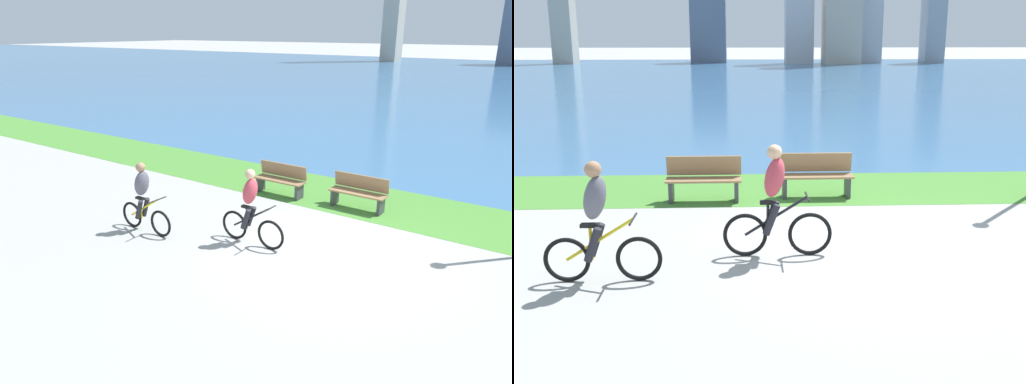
# 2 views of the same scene
# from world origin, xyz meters

# --- Properties ---
(ground_plane) EXTENTS (300.00, 300.00, 0.00)m
(ground_plane) POSITION_xyz_m (0.00, 0.00, 0.00)
(ground_plane) COLOR #9E9E99
(grass_strip_bayside) EXTENTS (120.00, 2.86, 0.01)m
(grass_strip_bayside) POSITION_xyz_m (0.00, 3.55, 0.00)
(grass_strip_bayside) COLOR #478433
(grass_strip_bayside) RESTS_ON ground
(cyclist_lead) EXTENTS (1.65, 0.52, 1.71)m
(cyclist_lead) POSITION_xyz_m (-1.52, -0.56, 0.84)
(cyclist_lead) COLOR black
(cyclist_lead) RESTS_ON ground
(cyclist_trailing) EXTENTS (1.59, 0.52, 1.67)m
(cyclist_trailing) POSITION_xyz_m (-3.94, -1.44, 0.83)
(cyclist_trailing) COLOR black
(cyclist_trailing) RESTS_ON ground
(bench_near_path) EXTENTS (1.50, 0.47, 0.90)m
(bench_near_path) POSITION_xyz_m (-2.79, 2.62, 0.45)
(bench_near_path) COLOR olive
(bench_near_path) RESTS_ON ground
(bench_far_along_path) EXTENTS (1.50, 0.47, 0.90)m
(bench_far_along_path) POSITION_xyz_m (-0.51, 2.86, 0.45)
(bench_far_along_path) COLOR olive
(bench_far_along_path) RESTS_ON ground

